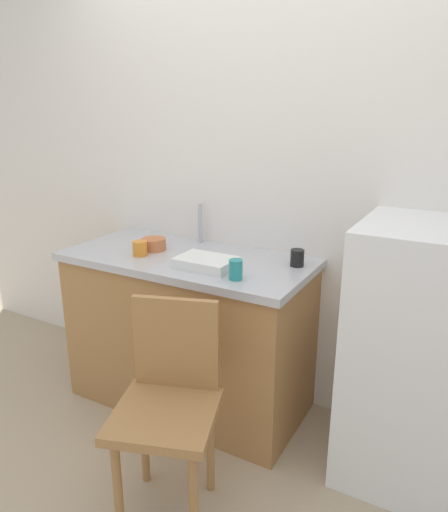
{
  "coord_description": "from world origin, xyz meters",
  "views": [
    {
      "loc": [
        1.01,
        -1.34,
        1.63
      ],
      "look_at": [
        -0.07,
        0.6,
        0.92
      ],
      "focal_mm": 33.3,
      "sensor_mm": 36.0,
      "label": 1
    }
  ],
  "objects": [
    {
      "name": "faucet",
      "position": [
        -0.39,
        0.9,
        0.99
      ],
      "size": [
        0.02,
        0.02,
        0.23
      ],
      "primitive_type": "cylinder",
      "color": "#B7B7BC",
      "rests_on": "countertop"
    },
    {
      "name": "chair",
      "position": [
        0.02,
        -0.01,
        0.5
      ],
      "size": [
        0.51,
        0.51,
        0.89
      ],
      "rotation": [
        0.0,
        0.0,
        0.33
      ],
      "color": "#A87542",
      "rests_on": "ground_plane"
    },
    {
      "name": "dish_tray",
      "position": [
        -0.14,
        0.53,
        0.9
      ],
      "size": [
        0.28,
        0.2,
        0.05
      ],
      "primitive_type": "cube",
      "color": "white",
      "rests_on": "countertop"
    },
    {
      "name": "back_wall",
      "position": [
        0.0,
        1.0,
        1.22
      ],
      "size": [
        4.8,
        0.1,
        2.44
      ],
      "primitive_type": "cube",
      "color": "white",
      "rests_on": "ground_plane"
    },
    {
      "name": "cup_orange",
      "position": [
        -0.54,
        0.53,
        0.91
      ],
      "size": [
        0.08,
        0.08,
        0.08
      ],
      "primitive_type": "cylinder",
      "color": "orange",
      "rests_on": "countertop"
    },
    {
      "name": "ground_plane",
      "position": [
        0.0,
        0.0,
        0.0
      ],
      "size": [
        8.0,
        8.0,
        0.0
      ],
      "primitive_type": "plane",
      "color": "tan"
    },
    {
      "name": "cabinet_base",
      "position": [
        -0.32,
        0.65,
        0.42
      ],
      "size": [
        1.29,
        0.6,
        0.83
      ],
      "primitive_type": "cube",
      "color": "#A87542",
      "rests_on": "ground_plane"
    },
    {
      "name": "cup_black",
      "position": [
        0.25,
        0.77,
        0.92
      ],
      "size": [
        0.07,
        0.07,
        0.08
      ],
      "primitive_type": "cylinder",
      "color": "black",
      "rests_on": "countertop"
    },
    {
      "name": "countertop",
      "position": [
        -0.32,
        0.65,
        0.85
      ],
      "size": [
        1.33,
        0.64,
        0.04
      ],
      "primitive_type": "cube",
      "color": "#B7B7BC",
      "rests_on": "cabinet_base"
    },
    {
      "name": "terracotta_bowl",
      "position": [
        -0.54,
        0.65,
        0.91
      ],
      "size": [
        0.13,
        0.13,
        0.06
      ],
      "primitive_type": "cylinder",
      "color": "#C67042",
      "rests_on": "countertop"
    },
    {
      "name": "refrigerator",
      "position": [
        0.85,
        0.66,
        0.59
      ],
      "size": [
        0.54,
        0.57,
        1.18
      ],
      "primitive_type": "cube",
      "color": "white",
      "rests_on": "ground_plane"
    },
    {
      "name": "cup_teal",
      "position": [
        0.07,
        0.46,
        0.92
      ],
      "size": [
        0.06,
        0.06,
        0.09
      ],
      "primitive_type": "cylinder",
      "color": "teal",
      "rests_on": "countertop"
    }
  ]
}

